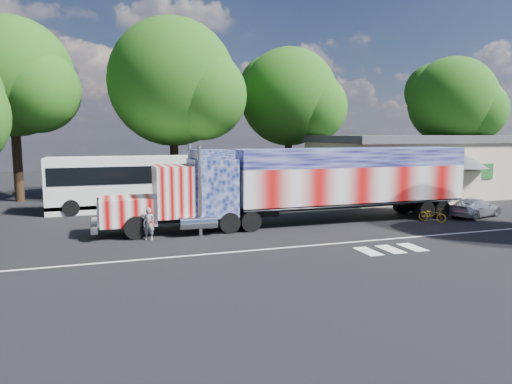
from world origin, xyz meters
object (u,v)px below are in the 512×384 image
object	(u,v)px
tree_ne_a	(291,98)
tree_far_ne	(454,101)
semi_truck	(309,182)
parked_car	(475,208)
woman	(149,224)
tree_n_mid	(175,83)
bicycle	(432,215)
tree_nw_a	(14,78)
coach_bus	(145,182)

from	to	relation	value
tree_ne_a	tree_far_ne	distance (m)	17.55
tree_far_ne	semi_truck	bearing A→B (deg)	-147.85
parked_car	woman	xyz separation A→B (m)	(-20.60, -0.06, 0.22)
semi_truck	tree_n_mid	xyz separation A→B (m)	(-5.84, 13.57, 7.00)
tree_far_ne	parked_car	bearing A→B (deg)	-126.73
bicycle	tree_ne_a	xyz separation A→B (m)	(-1.85, 18.16, 8.33)
tree_nw_a	tree_far_ne	xyz separation A→B (m)	(40.84, -1.05, -0.97)
tree_ne_a	tree_n_mid	distance (m)	11.61
coach_bus	tree_ne_a	size ratio (longest dim) A/B	0.96
parked_car	woman	bearing A→B (deg)	74.25
tree_ne_a	coach_bus	bearing A→B (deg)	-151.51
semi_truck	tree_nw_a	bearing A→B (deg)	139.23
coach_bus	tree_ne_a	xyz separation A→B (m)	(14.36, 7.79, 6.82)
semi_truck	tree_n_mid	world-z (taller)	tree_n_mid
tree_ne_a	woman	bearing A→B (deg)	-130.29
bicycle	tree_far_ne	size ratio (longest dim) A/B	0.13
tree_n_mid	woman	bearing A→B (deg)	-103.73
woman	tree_far_ne	bearing A→B (deg)	48.78
coach_bus	woman	xyz separation A→B (m)	(-0.63, -9.89, -1.13)
semi_truck	tree_far_ne	xyz separation A→B (m)	(22.92, 14.40, 6.22)
tree_nw_a	tree_ne_a	bearing A→B (deg)	1.69
semi_truck	coach_bus	world-z (taller)	semi_truck
semi_truck	parked_car	size ratio (longest dim) A/B	5.47
semi_truck	tree_nw_a	distance (m)	24.73
parked_car	coach_bus	bearing A→B (deg)	47.87
semi_truck	woman	bearing A→B (deg)	-170.82
bicycle	tree_n_mid	distance (m)	22.30
bicycle	semi_truck	bearing A→B (deg)	133.82
parked_car	woman	distance (m)	20.60
woman	tree_ne_a	bearing A→B (deg)	72.33
bicycle	tree_n_mid	bearing A→B (deg)	99.39
bicycle	tree_far_ne	distance (m)	24.11
tree_far_ne	tree_nw_a	bearing A→B (deg)	178.53
semi_truck	woman	xyz separation A→B (m)	(-9.53, -1.54, -1.64)
parked_car	tree_nw_a	bearing A→B (deg)	43.80
coach_bus	tree_n_mid	xyz separation A→B (m)	(3.06, 5.22, 7.51)
woman	tree_n_mid	bearing A→B (deg)	98.88
semi_truck	tree_far_ne	distance (m)	27.78
tree_ne_a	tree_far_ne	bearing A→B (deg)	-5.69
tree_far_ne	woman	bearing A→B (deg)	-153.83
semi_truck	parked_car	bearing A→B (deg)	-7.65
coach_bus	tree_nw_a	bearing A→B (deg)	141.79
semi_truck	tree_n_mid	bearing A→B (deg)	113.28
semi_truck	bicycle	xyz separation A→B (m)	(7.30, -2.02, -2.02)
semi_truck	tree_ne_a	xyz separation A→B (m)	(5.46, 16.14, 6.31)
tree_far_ne	coach_bus	bearing A→B (deg)	-169.23
coach_bus	bicycle	xyz separation A→B (m)	(16.20, -10.37, -1.51)
coach_bus	tree_nw_a	size ratio (longest dim) A/B	0.90
tree_nw_a	tree_n_mid	bearing A→B (deg)	-8.85
bicycle	tree_nw_a	size ratio (longest dim) A/B	0.12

